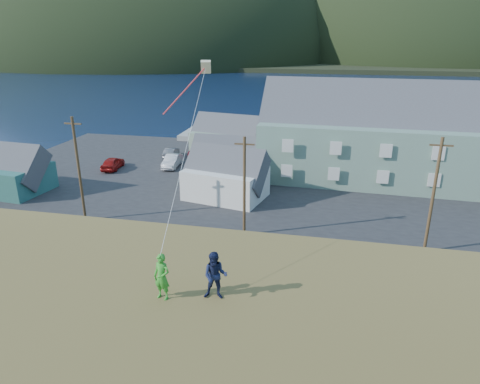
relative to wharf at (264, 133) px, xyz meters
name	(u,v)px	position (x,y,z in m)	size (l,w,h in m)	color
ground	(259,245)	(6.00, -40.00, -0.45)	(900.00, 900.00, 0.00)	#0A1638
grass_strip	(255,257)	(6.00, -42.00, -0.40)	(110.00, 8.00, 0.10)	#4C3D19
waterfront_lot	(284,180)	(6.00, -23.00, -0.39)	(72.00, 36.00, 0.12)	#28282B
wharf	(264,133)	(0.00, 0.00, 0.00)	(26.00, 14.00, 0.90)	gray
far_shore	(330,56)	(6.00, 290.00, 0.55)	(900.00, 320.00, 2.00)	black
far_hills	(383,59)	(41.59, 239.38, 1.55)	(760.00, 265.00, 143.00)	black
lodge	(438,138)	(22.61, -20.53, 4.83)	(39.60, 12.61, 13.77)	slate
shed_teal	(8,171)	(-22.35, -33.21, 1.96)	(8.68, 6.47, 6.45)	#285F55
shed_palegreen_near	(229,161)	(-0.18, -24.61, 1.94)	(8.94, 5.84, 6.31)	gray
shed_white	(226,175)	(0.81, -30.19, 2.06)	(9.11, 6.97, 6.52)	white
shed_palegreen_far	(228,136)	(-3.17, -12.70, 2.16)	(11.05, 7.64, 6.80)	gray
utility_poles	(240,184)	(4.08, -38.50, 4.16)	(29.31, 0.24, 9.42)	#47331E
parked_cars	(214,160)	(-3.43, -19.20, 0.41)	(24.95, 13.84, 1.57)	black
kite_flyer_green	(162,277)	(5.64, -58.51, 7.60)	(0.62, 0.41, 1.70)	green
kite_flyer_navy	(215,276)	(7.44, -58.11, 7.63)	(0.86, 0.67, 1.76)	#161D3E
kite_rig	(202,72)	(5.06, -51.19, 13.85)	(0.90, 4.09, 9.50)	beige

